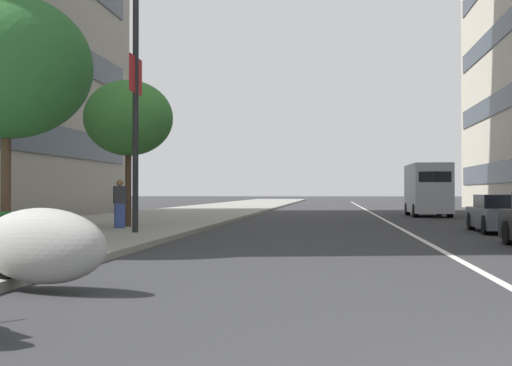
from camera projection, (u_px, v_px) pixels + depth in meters
sidewalk_right_plaza at (168, 217)px, 35.20m from camera, size 160.00×8.19×0.15m
lane_centre_stripe at (377, 215)px, 38.93m from camera, size 110.00×0.16×0.01m
motorcycle_nearest_camera at (41, 246)px, 9.21m from camera, size 1.41×2.24×1.15m
car_lead_in_lane at (505, 215)px, 22.79m from camera, size 4.29×2.04×1.27m
delivery_van_ahead at (428, 189)px, 37.70m from camera, size 5.15×2.10×2.90m
street_lamp_with_banners at (145, 60)px, 20.33m from camera, size 1.26×2.30×8.72m
street_tree_by_lamp_post at (6, 67)px, 15.19m from camera, size 3.82×3.82×5.66m
street_tree_mid_sidewalk at (128, 118)px, 23.79m from camera, size 3.12×3.12×5.14m
pedestrian_on_plaza at (120, 204)px, 22.64m from camera, size 0.42×0.48×1.63m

